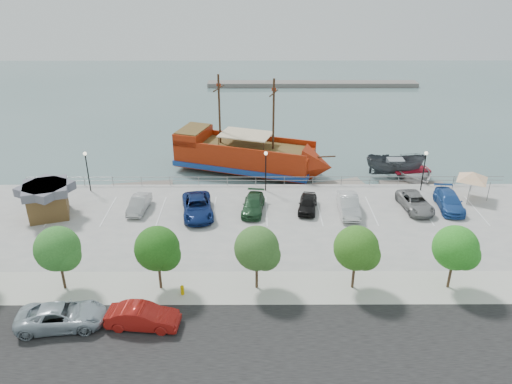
{
  "coord_description": "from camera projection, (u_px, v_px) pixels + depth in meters",
  "views": [
    {
      "loc": [
        -1.17,
        -39.82,
        22.16
      ],
      "look_at": [
        -1.0,
        2.0,
        2.0
      ],
      "focal_mm": 35.0,
      "sensor_mm": 36.0,
      "label": 1
    }
  ],
  "objects": [
    {
      "name": "parked_car_b",
      "position": [
        139.0,
        204.0,
        47.11
      ],
      "size": [
        1.77,
        4.22,
        1.36
      ],
      "primitive_type": "imported",
      "rotation": [
        0.0,
        0.0,
        -0.08
      ],
      "color": "#A4A4A4",
      "rests_on": "land_slab"
    },
    {
      "name": "lamp_post_mid",
      "position": [
        266.0,
        164.0,
        50.08
      ],
      "size": [
        0.36,
        0.36,
        4.28
      ],
      "color": "black",
      "rests_on": "land_slab"
    },
    {
      "name": "far_shore",
      "position": [
        312.0,
        84.0,
        95.34
      ],
      "size": [
        40.0,
        3.0,
        0.8
      ],
      "primitive_type": "cube",
      "color": "slate",
      "rests_on": "ground"
    },
    {
      "name": "dock_mid",
      "position": [
        332.0,
        186.0,
        54.16
      ],
      "size": [
        7.3,
        3.99,
        0.4
      ],
      "primitive_type": "cube",
      "rotation": [
        0.0,
        0.0,
        0.3
      ],
      "color": "gray",
      "rests_on": "ground"
    },
    {
      "name": "dock_east",
      "position": [
        413.0,
        186.0,
        54.19
      ],
      "size": [
        7.02,
        2.34,
        0.4
      ],
      "primitive_type": "cube",
      "rotation": [
        0.0,
        0.0,
        -0.05
      ],
      "color": "#6D645B",
      "rests_on": "ground"
    },
    {
      "name": "street",
      "position": [
        273.0,
        346.0,
        31.08
      ],
      "size": [
        100.0,
        8.0,
        0.04
      ],
      "primitive_type": "cube",
      "color": "black",
      "rests_on": "land_slab"
    },
    {
      "name": "tree_f",
      "position": [
        458.0,
        250.0,
        35.04
      ],
      "size": [
        3.3,
        3.2,
        5.0
      ],
      "color": "#473321",
      "rests_on": "sidewalk"
    },
    {
      "name": "sidewalk",
      "position": [
        270.0,
        287.0,
        36.48
      ],
      "size": [
        100.0,
        4.0,
        0.05
      ],
      "primitive_type": "cube",
      "color": "#B5B4A4",
      "rests_on": "land_slab"
    },
    {
      "name": "shed",
      "position": [
        47.0,
        199.0,
        45.81
      ],
      "size": [
        4.82,
        4.82,
        3.14
      ],
      "rotation": [
        0.0,
        0.0,
        0.32
      ],
      "color": "brown",
      "rests_on": "land_slab"
    },
    {
      "name": "parked_car_e",
      "position": [
        308.0,
        203.0,
        47.18
      ],
      "size": [
        2.33,
        4.32,
        1.39
      ],
      "primitive_type": "imported",
      "rotation": [
        0.0,
        0.0,
        -0.17
      ],
      "color": "black",
      "rests_on": "land_slab"
    },
    {
      "name": "tree_c",
      "position": [
        159.0,
        250.0,
        34.96
      ],
      "size": [
        3.3,
        3.2,
        5.0
      ],
      "color": "#473321",
      "rests_on": "sidewalk"
    },
    {
      "name": "street_sedan",
      "position": [
        143.0,
        317.0,
        32.38
      ],
      "size": [
        4.9,
        2.1,
        1.57
      ],
      "primitive_type": "imported",
      "rotation": [
        0.0,
        0.0,
        1.48
      ],
      "color": "maroon",
      "rests_on": "street"
    },
    {
      "name": "canopy_tent",
      "position": [
        474.0,
        172.0,
        48.72
      ],
      "size": [
        4.8,
        4.8,
        3.18
      ],
      "rotation": [
        0.0,
        0.0,
        0.31
      ],
      "color": "slate",
      "rests_on": "land_slab"
    },
    {
      "name": "patrol_boat",
      "position": [
        395.0,
        167.0,
        56.23
      ],
      "size": [
        6.74,
        3.12,
        2.52
      ],
      "primitive_type": "imported",
      "rotation": [
        0.0,
        0.0,
        1.47
      ],
      "color": "#3C4046",
      "rests_on": "ground"
    },
    {
      "name": "seawall_railing",
      "position": [
        265.0,
        181.0,
        52.3
      ],
      "size": [
        50.0,
        0.06,
        1.0
      ],
      "color": "gray",
      "rests_on": "land_slab"
    },
    {
      "name": "street_van",
      "position": [
        62.0,
        316.0,
        32.45
      ],
      "size": [
        5.91,
        3.24,
        1.57
      ],
      "primitive_type": "imported",
      "rotation": [
        0.0,
        0.0,
        1.69
      ],
      "color": "#97A4AE",
      "rests_on": "street"
    },
    {
      "name": "lamp_post_left",
      "position": [
        87.0,
        164.0,
        50.01
      ],
      "size": [
        0.36,
        0.36,
        4.28
      ],
      "color": "black",
      "rests_on": "land_slab"
    },
    {
      "name": "parked_car_c",
      "position": [
        197.0,
        207.0,
        46.31
      ],
      "size": [
        3.58,
        6.2,
        1.62
      ],
      "primitive_type": "imported",
      "rotation": [
        0.0,
        0.0,
        0.16
      ],
      "color": "navy",
      "rests_on": "land_slab"
    },
    {
      "name": "tree_b",
      "position": [
        59.0,
        250.0,
        34.94
      ],
      "size": [
        3.3,
        3.2,
        5.0
      ],
      "color": "#473321",
      "rests_on": "sidewalk"
    },
    {
      "name": "parked_car_f",
      "position": [
        349.0,
        205.0,
        46.66
      ],
      "size": [
        1.89,
        5.01,
        1.63
      ],
      "primitive_type": "imported",
      "rotation": [
        0.0,
        0.0,
        -0.03
      ],
      "color": "silver",
      "rests_on": "land_slab"
    },
    {
      "name": "tree_e",
      "position": [
        358.0,
        250.0,
        35.01
      ],
      "size": [
        3.3,
        3.2,
        5.0
      ],
      "color": "#473321",
      "rests_on": "sidewalk"
    },
    {
      "name": "parked_car_g",
      "position": [
        415.0,
        202.0,
        47.38
      ],
      "size": [
        2.89,
        5.27,
        1.4
      ],
      "primitive_type": "imported",
      "rotation": [
        0.0,
        0.0,
        0.12
      ],
      "color": "gray",
      "rests_on": "land_slab"
    },
    {
      "name": "parked_car_d",
      "position": [
        253.0,
        205.0,
        46.98
      ],
      "size": [
        2.46,
        4.9,
        1.37
      ],
      "primitive_type": "imported",
      "rotation": [
        0.0,
        0.0,
        -0.12
      ],
      "color": "#204628",
      "rests_on": "land_slab"
    },
    {
      "name": "parked_car_h",
      "position": [
        449.0,
        201.0,
        47.5
      ],
      "size": [
        2.47,
        5.3,
        1.5
      ],
      "primitive_type": "imported",
      "rotation": [
        0.0,
        0.0,
        -0.07
      ],
      "color": "#2553A2",
      "rests_on": "land_slab"
    },
    {
      "name": "speedboat",
      "position": [
        411.0,
        173.0,
        56.02
      ],
      "size": [
        6.6,
        8.47,
        1.6
      ],
      "primitive_type": "imported",
      "rotation": [
        0.0,
        0.0,
        0.15
      ],
      "color": "silver",
      "rests_on": "ground"
    },
    {
      "name": "fire_hydrant",
      "position": [
        182.0,
        290.0,
        35.56
      ],
      "size": [
        0.28,
        0.28,
        0.81
      ],
      "rotation": [
        0.0,
        0.0,
        -0.14
      ],
      "color": "#C6A000",
      "rests_on": "sidewalk"
    },
    {
      "name": "lamp_post_right",
      "position": [
        425.0,
        164.0,
        50.13
      ],
      "size": [
        0.36,
        0.36,
        4.28
      ],
      "color": "black",
      "rests_on": "land_slab"
    },
    {
      "name": "tree_d",
      "position": [
        259.0,
        250.0,
        34.99
      ],
      "size": [
        3.3,
        3.2,
        5.0
      ],
      "color": "#473321",
      "rests_on": "sidewalk"
    },
    {
      "name": "ground",
      "position": [
        267.0,
        231.0,
        45.93
      ],
      "size": [
        160.0,
        160.0,
        0.0
      ],
      "primitive_type": "plane",
      "color": "#4A6564"
    },
    {
      "name": "dock_west",
      "position": [
        142.0,
        187.0,
        54.09
      ],
      "size": [
        6.82,
        2.98,
        0.38
      ],
      "primitive_type": "cube",
      "rotation": [
        0.0,
        0.0,
        0.17
      ],
      "color": "slate",
      "rests_on": "ground"
    },
    {
      "name": "pirate_ship",
      "position": [
        255.0,
        157.0,
        57.09
      ],
      "size": [
        18.78,
        10.53,
        11.65
      ],
      "rotation": [
        0.0,
        0.0,
        -0.33
      ],
      "color": "#9B2309",
      "rests_on": "ground"
    }
  ]
}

